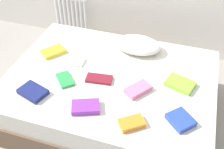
# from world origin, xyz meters

# --- Properties ---
(ground_plane) EXTENTS (8.00, 8.00, 0.00)m
(ground_plane) POSITION_xyz_m (0.00, 0.00, 0.00)
(ground_plane) COLOR #9E998E
(bed) EXTENTS (2.00, 1.50, 0.50)m
(bed) POSITION_xyz_m (0.00, 0.00, 0.25)
(bed) COLOR brown
(bed) RESTS_ON ground
(radiator) EXTENTS (0.47, 0.04, 0.52)m
(radiator) POSITION_xyz_m (-0.96, 1.20, 0.38)
(radiator) COLOR white
(radiator) RESTS_ON ground
(pillow) EXTENTS (0.49, 0.33, 0.14)m
(pillow) POSITION_xyz_m (0.14, 0.49, 0.57)
(pillow) COLOR white
(pillow) RESTS_ON bed
(textbook_pink) EXTENTS (0.24, 0.26, 0.05)m
(textbook_pink) POSITION_xyz_m (0.30, -0.12, 0.52)
(textbook_pink) COLOR pink
(textbook_pink) RESTS_ON bed
(textbook_purple) EXTENTS (0.27, 0.22, 0.05)m
(textbook_purple) POSITION_xyz_m (-0.07, -0.46, 0.52)
(textbook_purple) COLOR purple
(textbook_purple) RESTS_ON bed
(textbook_white) EXTENTS (0.18, 0.16, 0.02)m
(textbook_white) POSITION_xyz_m (-0.40, 0.10, 0.51)
(textbook_white) COLOR white
(textbook_white) RESTS_ON bed
(textbook_orange) EXTENTS (0.23, 0.22, 0.04)m
(textbook_orange) POSITION_xyz_m (0.34, -0.51, 0.52)
(textbook_orange) COLOR orange
(textbook_orange) RESTS_ON bed
(textbook_navy) EXTENTS (0.28, 0.23, 0.05)m
(textbook_navy) POSITION_xyz_m (-0.58, -0.43, 0.52)
(textbook_navy) COLOR navy
(textbook_navy) RESTS_ON bed
(textbook_maroon) EXTENTS (0.26, 0.15, 0.03)m
(textbook_maroon) POSITION_xyz_m (-0.08, -0.08, 0.51)
(textbook_maroon) COLOR maroon
(textbook_maroon) RESTS_ON bed
(textbook_lime) EXTENTS (0.29, 0.25, 0.04)m
(textbook_lime) POSITION_xyz_m (0.65, 0.07, 0.52)
(textbook_lime) COLOR #8CC638
(textbook_lime) RESTS_ON bed
(textbook_green) EXTENTS (0.23, 0.24, 0.02)m
(textbook_green) POSITION_xyz_m (-0.39, -0.19, 0.51)
(textbook_green) COLOR green
(textbook_green) RESTS_ON bed
(textbook_blue) EXTENTS (0.26, 0.26, 0.05)m
(textbook_blue) POSITION_xyz_m (0.70, -0.36, 0.52)
(textbook_blue) COLOR #2847B7
(textbook_blue) RESTS_ON bed
(textbook_yellow) EXTENTS (0.26, 0.28, 0.04)m
(textbook_yellow) POSITION_xyz_m (-0.69, 0.17, 0.52)
(textbook_yellow) COLOR yellow
(textbook_yellow) RESTS_ON bed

